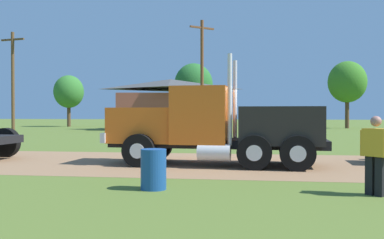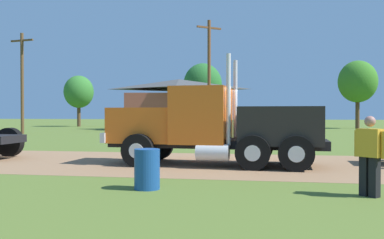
% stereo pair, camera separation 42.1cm
% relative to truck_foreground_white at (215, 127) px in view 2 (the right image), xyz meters
% --- Properties ---
extents(ground_plane, '(200.00, 200.00, 0.00)m').
position_rel_truck_foreground_white_xyz_m(ground_plane, '(0.09, 0.30, -1.26)').
color(ground_plane, '#566C29').
extents(dirt_track, '(120.00, 6.84, 0.01)m').
position_rel_truck_foreground_white_xyz_m(dirt_track, '(0.09, 0.30, -1.25)').
color(dirt_track, '#956D4B').
rests_on(dirt_track, ground_plane).
extents(truck_foreground_white, '(7.25, 2.86, 3.52)m').
position_rel_truck_foreground_white_xyz_m(truck_foreground_white, '(0.00, 0.00, 0.00)').
color(truck_foreground_white, black).
rests_on(truck_foreground_white, ground_plane).
extents(visitor_walking_mid, '(0.53, 0.53, 1.64)m').
position_rel_truck_foreground_white_xyz_m(visitor_walking_mid, '(3.69, -4.71, -0.36)').
color(visitor_walking_mid, gold).
rests_on(visitor_walking_mid, ground_plane).
extents(steel_barrel, '(0.57, 0.57, 0.90)m').
position_rel_truck_foreground_white_xyz_m(steel_barrel, '(-1.00, -4.66, -0.81)').
color(steel_barrel, '#19478C').
rests_on(steel_barrel, ground_plane).
extents(shed_building, '(11.62, 8.57, 5.23)m').
position_rel_truck_foreground_white_xyz_m(shed_building, '(-7.11, 29.16, 1.26)').
color(shed_building, brown).
rests_on(shed_building, ground_plane).
extents(utility_pole_near, '(2.19, 0.55, 8.22)m').
position_rel_truck_foreground_white_xyz_m(utility_pole_near, '(-17.85, 17.78, 3.11)').
color(utility_pole_near, brown).
rests_on(utility_pole_near, ground_plane).
extents(utility_pole_far, '(1.81, 1.48, 9.08)m').
position_rel_truck_foreground_white_xyz_m(utility_pole_far, '(-2.70, 19.45, 3.54)').
color(utility_pole_far, brown).
rests_on(utility_pole_far, ground_plane).
extents(tree_left, '(3.74, 3.74, 6.47)m').
position_rel_truck_foreground_white_xyz_m(tree_left, '(-21.59, 36.54, 3.13)').
color(tree_left, '#513823').
rests_on(tree_left, ground_plane).
extents(tree_mid, '(5.09, 5.09, 8.29)m').
position_rel_truck_foreground_white_xyz_m(tree_mid, '(-6.38, 41.39, 4.22)').
color(tree_mid, '#513823').
rests_on(tree_mid, ground_plane).
extents(tree_right, '(4.22, 4.22, 7.52)m').
position_rel_truck_foreground_white_xyz_m(tree_right, '(11.84, 35.26, 3.92)').
color(tree_right, '#513823').
rests_on(tree_right, ground_plane).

